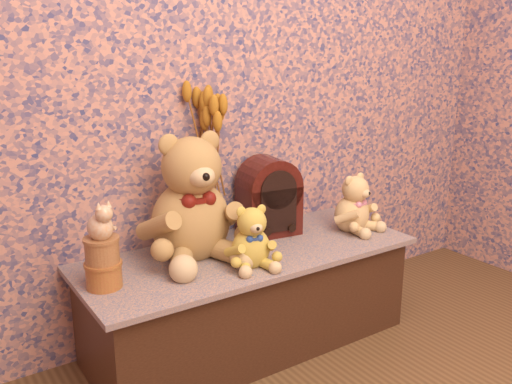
# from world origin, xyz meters

# --- Properties ---
(display_shelf) EXTENTS (1.27, 0.52, 0.39)m
(display_shelf) POSITION_xyz_m (0.00, 1.25, 0.19)
(display_shelf) COLOR #3D527C
(display_shelf) RESTS_ON ground
(teddy_large) EXTENTS (0.43, 0.49, 0.49)m
(teddy_large) POSITION_xyz_m (-0.19, 1.34, 0.63)
(teddy_large) COLOR #A77840
(teddy_large) RESTS_ON display_shelf
(teddy_medium) EXTENTS (0.23, 0.26, 0.23)m
(teddy_medium) POSITION_xyz_m (-0.07, 1.14, 0.50)
(teddy_medium) COLOR gold
(teddy_medium) RESTS_ON display_shelf
(teddy_small) EXTENTS (0.25, 0.28, 0.26)m
(teddy_small) POSITION_xyz_m (0.49, 1.22, 0.51)
(teddy_small) COLOR tan
(teddy_small) RESTS_ON display_shelf
(cathedral_radio) EXTENTS (0.25, 0.19, 0.32)m
(cathedral_radio) POSITION_xyz_m (0.18, 1.38, 0.54)
(cathedral_radio) COLOR #3B110A
(cathedral_radio) RESTS_ON display_shelf
(ceramic_vase) EXTENTS (0.13, 0.13, 0.18)m
(ceramic_vase) POSITION_xyz_m (-0.06, 1.45, 0.48)
(ceramic_vase) COLOR tan
(ceramic_vase) RESTS_ON display_shelf
(dried_stalks) EXTENTS (0.30, 0.30, 0.45)m
(dried_stalks) POSITION_xyz_m (-0.06, 1.45, 0.80)
(dried_stalks) COLOR #B16B1C
(dried_stalks) RESTS_ON ceramic_vase
(biscuit_tin_lower) EXTENTS (0.12, 0.12, 0.08)m
(biscuit_tin_lower) POSITION_xyz_m (-0.55, 1.24, 0.43)
(biscuit_tin_lower) COLOR #B99136
(biscuit_tin_lower) RESTS_ON display_shelf
(biscuit_tin_upper) EXTENTS (0.13, 0.13, 0.08)m
(biscuit_tin_upper) POSITION_xyz_m (-0.55, 1.24, 0.51)
(biscuit_tin_upper) COLOR tan
(biscuit_tin_upper) RESTS_ON biscuit_tin_lower
(cat_figurine) EXTENTS (0.11, 0.12, 0.13)m
(cat_figurine) POSITION_xyz_m (-0.55, 1.24, 0.61)
(cat_figurine) COLOR silver
(cat_figurine) RESTS_ON biscuit_tin_upper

